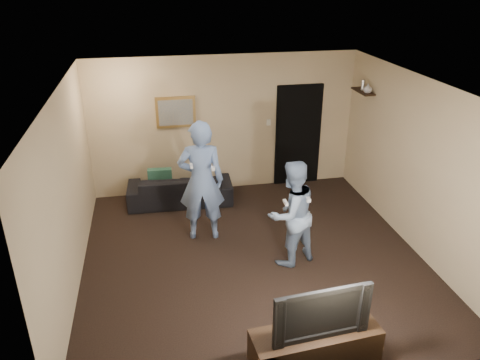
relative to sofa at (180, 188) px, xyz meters
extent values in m
plane|color=black|center=(0.93, -2.02, -0.28)|extent=(5.00, 5.00, 0.00)
cube|color=silver|center=(0.93, -2.02, 2.32)|extent=(5.00, 5.00, 0.04)
cube|color=tan|center=(0.93, 0.48, 1.02)|extent=(5.00, 0.04, 2.60)
cube|color=tan|center=(0.93, -4.52, 1.02)|extent=(5.00, 0.04, 2.60)
cube|color=tan|center=(-1.57, -2.02, 1.02)|extent=(0.04, 5.00, 2.60)
cube|color=tan|center=(3.43, -2.02, 1.02)|extent=(0.04, 5.00, 2.60)
imported|color=black|center=(0.00, 0.00, 0.00)|extent=(1.93, 0.83, 0.55)
cube|color=#174536|center=(-0.35, 0.00, 0.20)|extent=(0.44, 0.16, 0.43)
cube|color=olive|center=(0.03, 0.46, 1.32)|extent=(0.72, 0.05, 0.57)
cube|color=slate|center=(0.03, 0.43, 1.32)|extent=(0.62, 0.01, 0.47)
cube|color=black|center=(2.38, 0.45, 0.72)|extent=(0.90, 0.06, 2.00)
cube|color=silver|center=(1.78, 0.46, 1.02)|extent=(0.08, 0.02, 0.12)
cube|color=black|center=(3.32, -0.22, 1.71)|extent=(0.20, 0.60, 0.03)
imported|color=silver|center=(3.32, -0.39, 1.81)|extent=(0.20, 0.20, 0.16)
cylinder|color=silver|center=(3.32, -0.19, 1.82)|extent=(0.06, 0.06, 0.18)
cube|color=black|center=(1.12, -4.25, -0.03)|extent=(1.42, 0.55, 0.50)
imported|color=black|center=(1.12, -4.25, 0.52)|extent=(1.06, 0.22, 0.61)
imported|color=#6F8CC1|center=(0.26, -1.28, 0.70)|extent=(0.76, 0.54, 1.96)
cube|color=white|center=(0.10, -1.50, 1.06)|extent=(0.04, 0.14, 0.04)
cube|color=white|center=(0.42, -1.50, 1.00)|extent=(0.05, 0.09, 0.05)
imported|color=#7F97B9|center=(1.43, -2.24, 0.52)|extent=(0.95, 0.85, 1.60)
cube|color=white|center=(1.27, -2.46, 0.83)|extent=(0.04, 0.14, 0.04)
cube|color=white|center=(1.59, -2.46, 0.84)|extent=(0.05, 0.09, 0.05)
camera|label=1|loc=(-0.41, -7.85, 3.73)|focal=35.00mm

